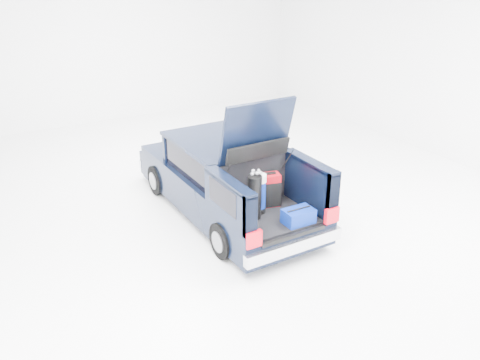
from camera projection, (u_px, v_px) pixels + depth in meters
ground at (227, 212)px, 9.80m from camera, size 14.00×14.00×0.00m
car at (224, 178)px, 9.61m from camera, size 1.87×4.65×2.47m
red_suitcase at (269, 190)px, 8.63m from camera, size 0.41×0.33×0.61m
black_golf_bag at (254, 197)px, 8.18m from camera, size 0.24×0.26×0.83m
blue_golf_bag at (259, 193)px, 8.38m from camera, size 0.29×0.29×0.77m
blue_duffel at (298, 216)px, 8.13m from camera, size 0.50×0.33×0.26m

